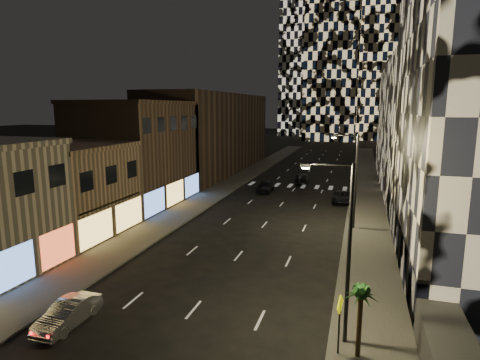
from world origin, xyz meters
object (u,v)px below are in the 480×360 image
Objects in this scene: car_dark_oncoming at (302,179)px; car_dark_rightlane at (342,197)px; car_dark_midlane at (266,186)px; palm_tree at (361,298)px; streetlight_far at (353,175)px; streetlight_near at (344,241)px; car_silver_parked at (68,314)px; ped_sign at (340,313)px.

car_dark_rightlane is (6.50, -11.26, -0.07)m from car_dark_oncoming.
palm_tree is (12.74, -35.44, 2.29)m from car_dark_midlane.
streetlight_near is at bearing -90.00° from streetlight_far.
car_silver_parked is 15.29m from palm_tree.
car_dark_midlane is at bearing 162.61° from car_dark_rightlane.
streetlight_near is 20.00m from streetlight_far.
streetlight_far is at bearing 90.00° from streetlight_near.
car_dark_midlane is 0.89× the size of car_dark_oncoming.
streetlight_near is at bearing 101.22° from ped_sign.
streetlight_far is at bearing -50.29° from car_dark_midlane.
streetlight_near is at bearing 10.02° from car_silver_parked.
ped_sign is (14.13, 1.42, 1.51)m from car_silver_parked.
ped_sign is 1.26m from palm_tree.
car_silver_parked is at bearing -161.83° from ped_sign.
car_dark_oncoming is at bearing 101.38° from palm_tree.
streetlight_far is at bearing -82.96° from car_dark_rightlane.
streetlight_far is 1.73× the size of car_dark_oncoming.
streetlight_far is 1.95× the size of car_dark_midlane.
palm_tree is at bearing 5.47° from car_silver_parked.
car_dark_midlane is 0.94× the size of car_dark_rightlane.
palm_tree is at bearing -87.61° from streetlight_far.
streetlight_near and streetlight_far have the same top height.
car_dark_rightlane is at bearing 69.05° from car_silver_parked.
ped_sign is (-0.02, -1.10, -3.15)m from streetlight_near.
car_silver_parked is 0.90× the size of car_dark_midlane.
streetlight_far is at bearing 104.28° from car_dark_oncoming.
palm_tree is at bearing 96.29° from car_dark_oncoming.
streetlight_far reaches higher than car_dark_rightlane.
car_dark_oncoming is at bearing 100.51° from streetlight_near.
car_silver_parked reaches higher than car_dark_rightlane.
car_dark_rightlane is at bearing 93.98° from palm_tree.
car_dark_oncoming is 1.05× the size of car_dark_rightlane.
streetlight_near is 36.65m from car_dark_midlane.
car_dark_oncoming is at bearing 63.51° from car_dark_midlane.
car_dark_midlane is 37.73m from palm_tree.
streetlight_near is 31.46m from car_dark_rightlane.
car_dark_oncoming is at bearing 112.64° from ped_sign.
streetlight_far reaches higher than car_dark_midlane.
car_dark_oncoming is at bearing 109.38° from streetlight_far.
car_dark_oncoming is 1.74× the size of ped_sign.
car_dark_oncoming is at bearing 81.91° from car_silver_parked.
car_dark_oncoming is 1.46× the size of palm_tree.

